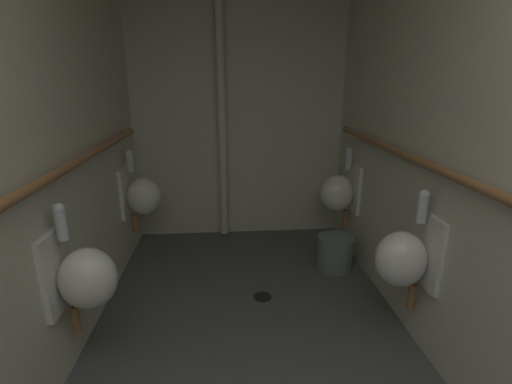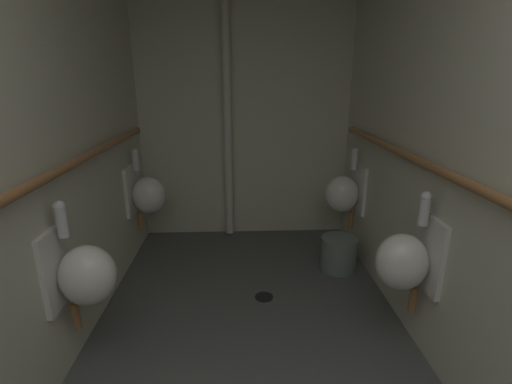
{
  "view_description": "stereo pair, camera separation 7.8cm",
  "coord_description": "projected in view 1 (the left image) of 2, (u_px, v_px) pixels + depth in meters",
  "views": [
    {
      "loc": [
        -0.12,
        0.04,
        1.61
      ],
      "look_at": [
        0.04,
        2.14,
        0.94
      ],
      "focal_mm": 25.78,
      "sensor_mm": 36.0,
      "label": 1
    },
    {
      "loc": [
        -0.05,
        0.04,
        1.61
      ],
      "look_at": [
        0.04,
        2.14,
        0.94
      ],
      "focal_mm": 25.78,
      "sensor_mm": 36.0,
      "label": 2
    }
  ],
  "objects": [
    {
      "name": "urinal_right_far",
      "position": [
        339.0,
        192.0,
        3.36
      ],
      "size": [
        0.32,
        0.3,
        0.76
      ],
      "color": "silver"
    },
    {
      "name": "waste_bin",
      "position": [
        335.0,
        252.0,
        3.2
      ],
      "size": [
        0.31,
        0.31,
        0.29
      ],
      "primitive_type": "cylinder",
      "color": "slate",
      "rests_on": "ground"
    },
    {
      "name": "urinal_right_mid",
      "position": [
        404.0,
        257.0,
        2.15
      ],
      "size": [
        0.32,
        0.3,
        0.76
      ],
      "color": "silver"
    },
    {
      "name": "urinal_left_far",
      "position": [
        141.0,
        195.0,
        3.27
      ],
      "size": [
        0.32,
        0.3,
        0.76
      ],
      "color": "silver"
    },
    {
      "name": "wall_right",
      "position": [
        457.0,
        135.0,
        1.91
      ],
      "size": [
        0.06,
        3.84,
        2.63
      ],
      "primitive_type": "cube",
      "color": "beige",
      "rests_on": "ground"
    },
    {
      "name": "urinal_left_mid",
      "position": [
        84.0,
        277.0,
        1.94
      ],
      "size": [
        0.32,
        0.3,
        0.76
      ],
      "color": "silver"
    },
    {
      "name": "wall_left",
      "position": [
        27.0,
        140.0,
        1.75
      ],
      "size": [
        0.06,
        3.84,
        2.63
      ],
      "primitive_type": "cube",
      "color": "beige",
      "rests_on": "ground"
    },
    {
      "name": "floor",
      "position": [
        252.0,
        360.0,
        2.24
      ],
      "size": [
        2.2,
        3.84,
        0.08
      ],
      "primitive_type": "cube",
      "color": "#4C4F4C",
      "rests_on": "ground"
    },
    {
      "name": "standpipe_back_wall",
      "position": [
        221.0,
        108.0,
        3.51
      ],
      "size": [
        0.08,
        0.08,
        2.58
      ],
      "primitive_type": "cylinder",
      "color": "beige",
      "rests_on": "ground"
    },
    {
      "name": "wall_back",
      "position": [
        239.0,
        107.0,
        3.63
      ],
      "size": [
        2.2,
        0.06,
        2.63
      ],
      "primitive_type": "cube",
      "color": "beige",
      "rests_on": "ground"
    },
    {
      "name": "supply_pipe_left",
      "position": [
        56.0,
        174.0,
        1.83
      ],
      "size": [
        0.06,
        3.12,
        0.06
      ],
      "color": "#936038"
    },
    {
      "name": "floor_drain",
      "position": [
        262.0,
        296.0,
        2.8
      ],
      "size": [
        0.14,
        0.14,
        0.01
      ],
      "primitive_type": "cylinder",
      "color": "black",
      "rests_on": "ground"
    },
    {
      "name": "supply_pipe_right",
      "position": [
        433.0,
        167.0,
        1.98
      ],
      "size": [
        0.06,
        3.05,
        0.06
      ],
      "color": "#936038"
    }
  ]
}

